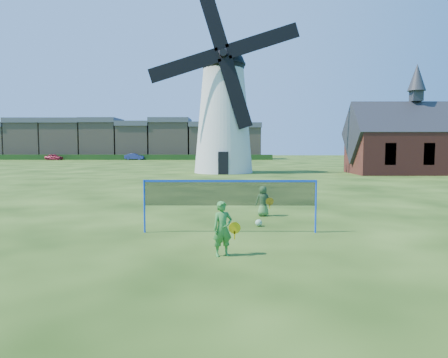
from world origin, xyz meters
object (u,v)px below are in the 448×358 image
Objects in this scene: player_girl at (223,229)px; player_boy at (263,201)px; car_right at (135,157)px; badminton_net at (230,194)px; chapel at (415,143)px; windmill at (224,111)px; car_left at (54,157)px; play_ball at (259,223)px.

player_girl is 1.15× the size of player_boy.
badminton_net is at bearing -158.24° from car_right.
player_girl is at bearing -94.15° from badminton_net.
badminton_net is 3.99× the size of player_girl.
chapel reaches higher than player_boy.
windmill is 16.14× the size of player_boy.
chapel is 3.57× the size of car_left.
windmill is 49.16m from car_left.
play_ball is 0.06× the size of car_right.
chapel is at bearing 56.98° from play_ball.
chapel is 31.39m from badminton_net.
chapel is 28.36m from player_boy.
player_girl is (-17.46, -28.70, -2.20)m from chapel.
play_ball is at bearing -87.12° from windmill.
badminton_net is at bearing -89.11° from windmill.
badminton_net is 2.60m from player_girl.
badminton_net is at bearing -133.45° from play_ball.
player_girl is 70.90m from car_right.
windmill is 1.49× the size of chapel.
play_ball is 67.80m from car_right.
car_left is at bearing -70.70° from player_boy.
car_left is (-32.44, 67.03, -0.06)m from player_girl.
badminton_net is 22.95× the size of play_ball.
player_girl is at bearing 65.97° from player_boy.
badminton_net is at bearing 65.01° from player_girl.
car_left is at bearing 102.99° from car_right.
windmill is 18.05m from chapel.
play_ball is (0.91, 0.97, -1.03)m from badminton_net.
windmill is at bearing -95.68° from player_boy.
player_boy is at bearing -86.19° from windmill.
windmill is 30.73m from player_girl.
car_right is (-35.09, 39.97, -2.22)m from chapel.
car_right is (-17.81, 66.12, -0.53)m from badminton_net.
chapel is at bearing -134.10° from player_boy.
player_boy is 1.99m from play_ball.
badminton_net is 4.59× the size of player_boy.
windmill is 25.48m from player_boy.
player_boy is at bearing 80.87° from play_ball.
player_girl reaches higher than car_left.
player_girl is 74.47m from car_left.
car_left is at bearing 116.84° from badminton_net.
player_girl is at bearing -143.82° from car_left.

